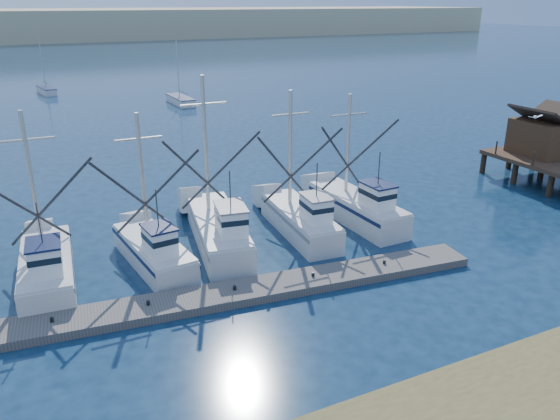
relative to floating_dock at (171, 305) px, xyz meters
name	(u,v)px	position (x,y,z in m)	size (l,w,h in m)	color
ground	(418,316)	(9.78, -5.30, -0.21)	(500.00, 500.00, 0.00)	#0C2138
floating_dock	(171,305)	(0.00, 0.00, 0.00)	(30.86, 2.06, 0.41)	#59554F
dune_ridge	(49,24)	(9.78, 204.70, 4.79)	(360.00, 60.00, 10.00)	tan
trawler_fleet	(128,250)	(-0.86, 5.18, 0.74)	(30.20, 9.15, 9.42)	silver
sailboat_near	(180,100)	(14.95, 51.03, 0.28)	(2.25, 6.95, 8.10)	silver
sailboat_far	(47,90)	(-0.77, 68.06, 0.29)	(2.56, 6.18, 8.10)	silver
flying_gull	(535,117)	(25.29, 3.01, 5.84)	(1.21, 0.22, 0.22)	white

